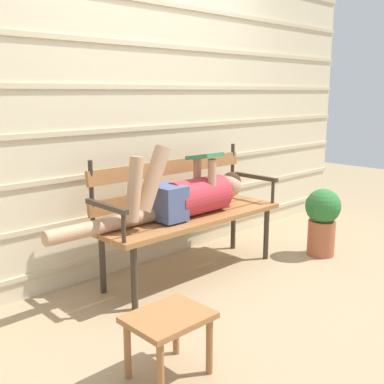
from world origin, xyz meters
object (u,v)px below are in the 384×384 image
footstool (169,326)px  potted_plant (322,218)px  park_bench (186,208)px  reclining_person (184,195)px

footstool → potted_plant: potted_plant is taller
park_bench → footstool: bearing=-136.5°
reclining_person → potted_plant: reclining_person is taller
park_bench → potted_plant: bearing=-25.3°
park_bench → reclining_person: (-0.08, -0.07, 0.12)m
potted_plant → footstool: bearing=-168.7°
reclining_person → potted_plant: 1.32m
park_bench → potted_plant: size_ratio=2.68×
park_bench → potted_plant: (1.12, -0.53, -0.19)m
park_bench → footstool: park_bench is taller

